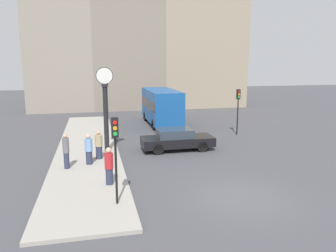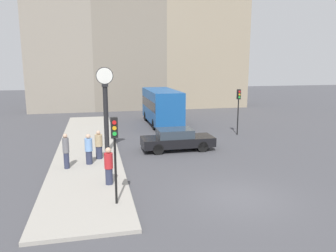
{
  "view_description": "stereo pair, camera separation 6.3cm",
  "coord_description": "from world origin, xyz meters",
  "px_view_note": "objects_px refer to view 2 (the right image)",
  "views": [
    {
      "loc": [
        -5.79,
        -11.76,
        5.49
      ],
      "look_at": [
        -1.68,
        6.07,
        1.94
      ],
      "focal_mm": 35.0,
      "sensor_mm": 36.0,
      "label": 1
    },
    {
      "loc": [
        -5.72,
        -11.77,
        5.49
      ],
      "look_at": [
        -1.68,
        6.07,
        1.94
      ],
      "focal_mm": 35.0,
      "sensor_mm": 36.0,
      "label": 2
    }
  ],
  "objects_px": {
    "pedestrian_blue_stripe": "(89,149)",
    "traffic_light_far": "(238,102)",
    "sedan_car": "(177,139)",
    "pedestrian_grey_jacket": "(66,151)",
    "traffic_light_near": "(115,142)",
    "street_clock": "(106,109)",
    "pedestrian_tan_coat": "(99,145)",
    "pedestrian_red_top": "(109,166)",
    "bus_distant": "(162,105)"
  },
  "relations": [
    {
      "from": "pedestrian_grey_jacket",
      "to": "traffic_light_near",
      "type": "bearing_deg",
      "value": -65.81
    },
    {
      "from": "sedan_car",
      "to": "pedestrian_grey_jacket",
      "type": "height_order",
      "value": "pedestrian_grey_jacket"
    },
    {
      "from": "street_clock",
      "to": "pedestrian_tan_coat",
      "type": "height_order",
      "value": "street_clock"
    },
    {
      "from": "traffic_light_near",
      "to": "pedestrian_tan_coat",
      "type": "distance_m",
      "value": 6.54
    },
    {
      "from": "street_clock",
      "to": "pedestrian_blue_stripe",
      "type": "distance_m",
      "value": 3.18
    },
    {
      "from": "pedestrian_red_top",
      "to": "pedestrian_tan_coat",
      "type": "bearing_deg",
      "value": 94.92
    },
    {
      "from": "traffic_light_far",
      "to": "pedestrian_red_top",
      "type": "height_order",
      "value": "traffic_light_far"
    },
    {
      "from": "sedan_car",
      "to": "traffic_light_far",
      "type": "xyz_separation_m",
      "value": [
        5.69,
        3.36,
        1.82
      ]
    },
    {
      "from": "sedan_car",
      "to": "street_clock",
      "type": "height_order",
      "value": "street_clock"
    },
    {
      "from": "bus_distant",
      "to": "traffic_light_near",
      "type": "distance_m",
      "value": 17.31
    },
    {
      "from": "traffic_light_far",
      "to": "pedestrian_blue_stripe",
      "type": "xyz_separation_m",
      "value": [
        -11.11,
        -5.61,
        -1.58
      ]
    },
    {
      "from": "traffic_light_far",
      "to": "pedestrian_tan_coat",
      "type": "distance_m",
      "value": 11.67
    },
    {
      "from": "traffic_light_near",
      "to": "pedestrian_blue_stripe",
      "type": "relative_size",
      "value": 2.06
    },
    {
      "from": "pedestrian_tan_coat",
      "to": "pedestrian_red_top",
      "type": "distance_m",
      "value": 4.19
    },
    {
      "from": "traffic_light_far",
      "to": "street_clock",
      "type": "height_order",
      "value": "street_clock"
    },
    {
      "from": "sedan_car",
      "to": "pedestrian_blue_stripe",
      "type": "relative_size",
      "value": 2.79
    },
    {
      "from": "sedan_car",
      "to": "traffic_light_near",
      "type": "height_order",
      "value": "traffic_light_near"
    },
    {
      "from": "traffic_light_far",
      "to": "pedestrian_grey_jacket",
      "type": "height_order",
      "value": "traffic_light_far"
    },
    {
      "from": "sedan_car",
      "to": "bus_distant",
      "type": "bearing_deg",
      "value": 84.49
    },
    {
      "from": "pedestrian_tan_coat",
      "to": "pedestrian_red_top",
      "type": "bearing_deg",
      "value": -85.08
    },
    {
      "from": "pedestrian_blue_stripe",
      "to": "pedestrian_red_top",
      "type": "xyz_separation_m",
      "value": [
        0.9,
        -3.26,
        0.04
      ]
    },
    {
      "from": "sedan_car",
      "to": "traffic_light_near",
      "type": "bearing_deg",
      "value": -119.63
    },
    {
      "from": "street_clock",
      "to": "pedestrian_tan_coat",
      "type": "bearing_deg",
      "value": -109.07
    },
    {
      "from": "sedan_car",
      "to": "pedestrian_grey_jacket",
      "type": "xyz_separation_m",
      "value": [
        -6.54,
        -2.76,
        0.37
      ]
    },
    {
      "from": "pedestrian_red_top",
      "to": "pedestrian_grey_jacket",
      "type": "bearing_deg",
      "value": 126.3
    },
    {
      "from": "traffic_light_near",
      "to": "pedestrian_red_top",
      "type": "distance_m",
      "value": 2.66
    },
    {
      "from": "bus_distant",
      "to": "pedestrian_red_top",
      "type": "height_order",
      "value": "bus_distant"
    },
    {
      "from": "bus_distant",
      "to": "pedestrian_tan_coat",
      "type": "height_order",
      "value": "bus_distant"
    },
    {
      "from": "traffic_light_near",
      "to": "pedestrian_tan_coat",
      "type": "bearing_deg",
      "value": 94.84
    },
    {
      "from": "pedestrian_grey_jacket",
      "to": "pedestrian_blue_stripe",
      "type": "distance_m",
      "value": 1.23
    },
    {
      "from": "pedestrian_blue_stripe",
      "to": "street_clock",
      "type": "bearing_deg",
      "value": 66.35
    },
    {
      "from": "traffic_light_near",
      "to": "street_clock",
      "type": "relative_size",
      "value": 0.66
    },
    {
      "from": "pedestrian_grey_jacket",
      "to": "pedestrian_red_top",
      "type": "xyz_separation_m",
      "value": [
        2.02,
        -2.75,
        -0.08
      ]
    },
    {
      "from": "pedestrian_blue_stripe",
      "to": "pedestrian_red_top",
      "type": "bearing_deg",
      "value": -74.55
    },
    {
      "from": "pedestrian_blue_stripe",
      "to": "traffic_light_near",
      "type": "bearing_deg",
      "value": -78.73
    },
    {
      "from": "street_clock",
      "to": "pedestrian_tan_coat",
      "type": "xyz_separation_m",
      "value": [
        -0.51,
        -1.47,
        -1.83
      ]
    },
    {
      "from": "traffic_light_near",
      "to": "traffic_light_far",
      "type": "distance_m",
      "value": 14.89
    },
    {
      "from": "traffic_light_near",
      "to": "pedestrian_grey_jacket",
      "type": "xyz_separation_m",
      "value": [
        -2.19,
        4.88,
        -1.5
      ]
    },
    {
      "from": "traffic_light_near",
      "to": "pedestrian_red_top",
      "type": "height_order",
      "value": "traffic_light_near"
    },
    {
      "from": "traffic_light_far",
      "to": "pedestrian_red_top",
      "type": "relative_size",
      "value": 2.08
    },
    {
      "from": "pedestrian_tan_coat",
      "to": "sedan_car",
      "type": "bearing_deg",
      "value": 15.19
    },
    {
      "from": "pedestrian_blue_stripe",
      "to": "pedestrian_grey_jacket",
      "type": "bearing_deg",
      "value": -155.58
    },
    {
      "from": "pedestrian_tan_coat",
      "to": "traffic_light_far",
      "type": "bearing_deg",
      "value": 23.9
    },
    {
      "from": "bus_distant",
      "to": "pedestrian_tan_coat",
      "type": "xyz_separation_m",
      "value": [
        -5.73,
        -10.18,
        -0.83
      ]
    },
    {
      "from": "pedestrian_blue_stripe",
      "to": "bus_distant",
      "type": "bearing_deg",
      "value": 60.53
    },
    {
      "from": "bus_distant",
      "to": "traffic_light_far",
      "type": "relative_size",
      "value": 2.01
    },
    {
      "from": "street_clock",
      "to": "traffic_light_near",
      "type": "bearing_deg",
      "value": -89.8
    },
    {
      "from": "traffic_light_far",
      "to": "pedestrian_red_top",
      "type": "distance_m",
      "value": 13.61
    },
    {
      "from": "pedestrian_blue_stripe",
      "to": "traffic_light_far",
      "type": "bearing_deg",
      "value": 26.78
    },
    {
      "from": "traffic_light_near",
      "to": "street_clock",
      "type": "height_order",
      "value": "street_clock"
    }
  ]
}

